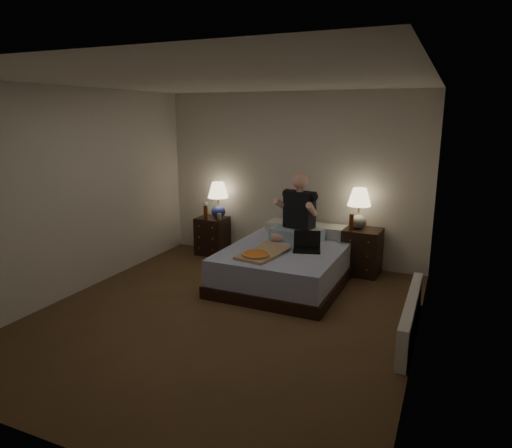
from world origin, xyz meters
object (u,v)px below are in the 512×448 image
at_px(nightstand_left, 213,236).
at_px(lamp_right, 359,208).
at_px(lamp_left, 218,200).
at_px(laptop, 307,242).
at_px(bed, 287,264).
at_px(beer_bottle_right, 351,222).
at_px(beer_bottle_left, 206,213).
at_px(pizza_box, 256,255).
at_px(soda_can, 219,217).
at_px(radiator, 411,316).
at_px(water_bottle, 205,210).
at_px(nightstand_right, 362,252).
at_px(person, 298,207).

distance_m(nightstand_left, lamp_right, 2.37).
distance_m(lamp_left, laptop, 1.93).
height_order(lamp_left, laptop, lamp_left).
height_order(bed, beer_bottle_right, beer_bottle_right).
height_order(beer_bottle_left, pizza_box, beer_bottle_left).
xyz_separation_m(lamp_right, laptop, (-0.47, -0.83, -0.32)).
bearing_deg(soda_can, radiator, -27.19).
relative_size(water_bottle, soda_can, 2.50).
height_order(bed, nightstand_right, nightstand_right).
height_order(nightstand_left, lamp_left, lamp_left).
bearing_deg(laptop, beer_bottle_right, 42.08).
xyz_separation_m(soda_can, laptop, (1.63, -0.70, -0.04)).
height_order(soda_can, beer_bottle_left, beer_bottle_left).
xyz_separation_m(nightstand_left, lamp_right, (2.28, 0.02, 0.63)).
bearing_deg(nightstand_right, lamp_right, 163.77).
bearing_deg(beer_bottle_right, nightstand_right, 42.29).
distance_m(nightstand_left, soda_can, 0.40).
xyz_separation_m(nightstand_left, soda_can, (0.18, -0.10, 0.35)).
distance_m(lamp_right, pizza_box, 1.70).
distance_m(water_bottle, soda_can, 0.28).
bearing_deg(nightstand_right, radiator, -60.37).
height_order(nightstand_left, lamp_right, lamp_right).
distance_m(soda_can, beer_bottle_right, 2.04).
xyz_separation_m(person, radiator, (1.65, -1.30, -0.75)).
distance_m(bed, nightstand_left, 1.68).
bearing_deg(beer_bottle_left, soda_can, 28.08).
relative_size(nightstand_left, person, 0.64).
bearing_deg(bed, beer_bottle_left, 162.25).
height_order(water_bottle, beer_bottle_left, water_bottle).
height_order(lamp_right, person, person).
bearing_deg(water_bottle, pizza_box, -41.81).
bearing_deg(pizza_box, soda_can, 142.37).
relative_size(beer_bottle_right, radiator, 0.14).
height_order(lamp_left, person, person).
relative_size(nightstand_right, soda_can, 6.41).
relative_size(beer_bottle_left, pizza_box, 0.30).
distance_m(bed, nightstand_right, 1.11).
xyz_separation_m(water_bottle, soda_can, (0.26, -0.04, -0.07)).
distance_m(nightstand_left, person, 1.69).
xyz_separation_m(beer_bottle_left, pizza_box, (1.34, -1.13, -0.18)).
height_order(bed, pizza_box, pizza_box).
bearing_deg(laptop, beer_bottle_left, 145.20).
height_order(water_bottle, pizza_box, water_bottle).
height_order(bed, beer_bottle_left, beer_bottle_left).
bearing_deg(lamp_left, radiator, -28.63).
xyz_separation_m(soda_can, radiator, (2.99, -1.53, -0.44)).
bearing_deg(radiator, person, 141.67).
height_order(beer_bottle_left, laptop, beer_bottle_left).
bearing_deg(laptop, pizza_box, -148.05).
height_order(nightstand_left, water_bottle, water_bottle).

